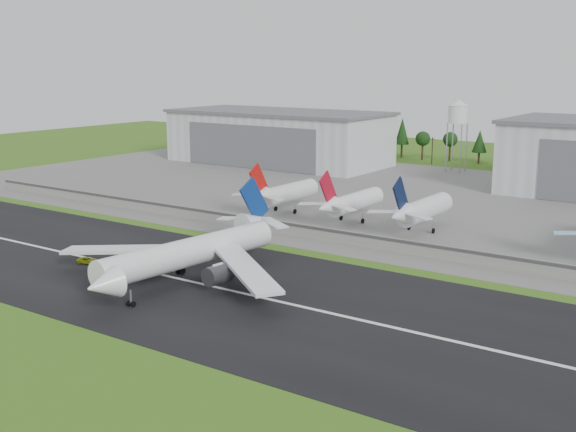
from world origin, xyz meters
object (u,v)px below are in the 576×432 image
Objects in this scene: ground_vehicle at (88,260)px; parked_jet_navy at (419,210)px; parked_jet_red_a at (282,193)px; parked_jet_red_b at (349,202)px; main_airliner at (187,259)px.

parked_jet_navy reaches higher than ground_vehicle.
parked_jet_red_a is 1.00× the size of parked_jet_red_b.
parked_jet_red_b is 1.00× the size of parked_jet_navy.
parked_jet_red_a reaches higher than ground_vehicle.
parked_jet_red_b is at bearing -0.08° from parked_jet_red_a.
ground_vehicle is at bearing 11.22° from main_airliner.
parked_jet_navy is at bearing 0.02° from parked_jet_red_a.
parked_jet_navy is (20.51, 66.99, 1.27)m from main_airliner.
parked_jet_red_b is (-0.60, 66.95, 1.01)m from main_airliner.
main_airliner is 1.89× the size of parked_jet_navy.
ground_vehicle is at bearing -124.82° from parked_jet_navy.
parked_jet_red_b reaches higher than ground_vehicle.
main_airliner is at bearing -104.72° from ground_vehicle.
main_airliner is 70.99m from parked_jet_red_a.
parked_jet_red_b is (22.89, -0.03, -0.17)m from parked_jet_red_a.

